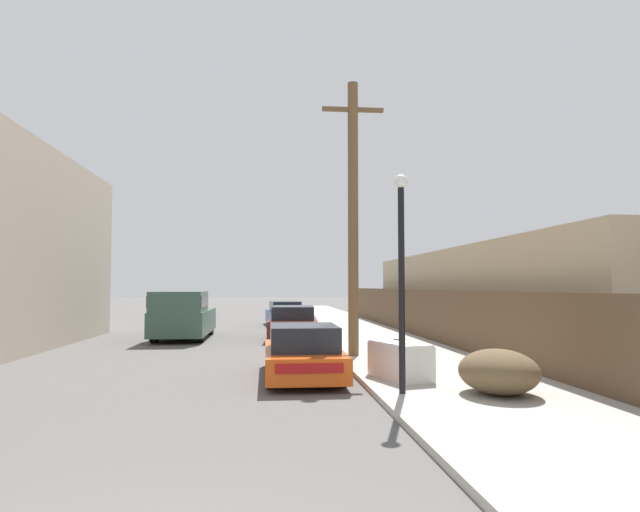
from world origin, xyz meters
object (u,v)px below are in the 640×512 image
Objects in this scene: pickup_truck at (183,315)px; brush_pile at (498,372)px; car_parked_far at (285,314)px; street_lamp at (401,263)px; discarded_fridge at (400,361)px; utility_pole at (353,214)px; parked_sports_car_red at (303,354)px; car_parked_mid at (293,323)px.

brush_pile is at bearing 120.76° from pickup_truck.
street_lamp reaches higher than car_parked_far.
pickup_truck reaches higher than discarded_fridge.
brush_pile is (1.75, -6.01, -3.66)m from utility_pole.
brush_pile is (1.74, -0.23, -1.99)m from street_lamp.
utility_pole is 7.26m from brush_pile.
parked_sports_car_red is at bearing -95.00° from car_parked_far.
street_lamp is at bearing -57.60° from parked_sports_car_red.
street_lamp is (5.76, -12.51, 1.57)m from pickup_truck.
car_parked_far is 0.83× the size of pickup_truck.
discarded_fridge is 0.33× the size of pickup_truck.
car_parked_far is 2.55× the size of brush_pile.
parked_sports_car_red is 0.95× the size of car_parked_far.
utility_pole is at bearing 77.78° from discarded_fridge.
parked_sports_car_red is at bearing -88.16° from car_parked_mid.
utility_pole is at bearing -88.50° from car_parked_far.
discarded_fridge is 18.52m from car_parked_far.
car_parked_mid is 2.58× the size of brush_pile.
discarded_fridge is 0.39× the size of car_parked_mid.
car_parked_far is 20.23m from street_lamp.
parked_sports_car_red is at bearing 112.77° from pickup_truck.
utility_pole is (1.41, -6.66, 3.57)m from car_parked_mid.
car_parked_mid is at bearing 179.39° from pickup_truck.
car_parked_mid is 1.11× the size of street_lamp.
car_parked_mid reaches higher than parked_sports_car_red.
pickup_truck is 14.79m from brush_pile.
utility_pole reaches higher than brush_pile.
discarded_fridge is 10.93m from car_parked_mid.
car_parked_mid is 0.57× the size of utility_pole.
car_parked_mid reaches higher than car_parked_far.
car_parked_far is at bearing 99.07° from brush_pile.
discarded_fridge is at bearing -88.70° from car_parked_far.
car_parked_mid is at bearing 88.59° from parked_sports_car_red.
brush_pile is (7.50, -12.74, -0.42)m from pickup_truck.
pickup_truck is 13.86m from street_lamp.
car_parked_mid is 12.67m from street_lamp.
car_parked_far is (-0.08, 7.64, -0.01)m from car_parked_mid.
parked_sports_car_red is 0.94× the size of car_parked_mid.
parked_sports_car_red is at bearing 122.33° from street_lamp.
car_parked_mid is 13.06m from brush_pile.
car_parked_mid is (-1.77, 10.79, 0.11)m from discarded_fridge.
brush_pile is at bearing -70.91° from discarded_fridge.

